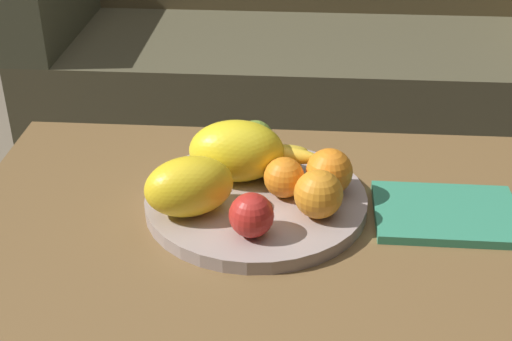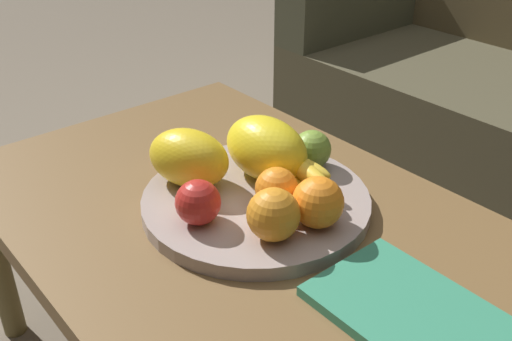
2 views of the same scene
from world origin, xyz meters
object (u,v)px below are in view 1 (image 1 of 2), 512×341
orange_right (318,194)px  apple_left (255,139)px  fruit_bowl (256,201)px  melon_large_front (236,151)px  orange_left (284,177)px  coffee_table (261,239)px  banana_bunch (274,162)px  orange_front (329,172)px  apple_front (251,215)px  couch (307,56)px  melon_smaller_beside (189,186)px  magazine (446,214)px

orange_right → apple_left: size_ratio=1.15×
fruit_bowl → melon_large_front: bearing=124.9°
fruit_bowl → orange_left: orange_left is taller
coffee_table → fruit_bowl: bearing=108.4°
apple_left → banana_bunch: 0.09m
melon_large_front → orange_front: 0.17m
apple_front → apple_left: bearing=92.8°
couch → banana_bunch: size_ratio=9.80×
fruit_bowl → orange_front: bearing=8.6°
apple_front → banana_bunch: (0.03, 0.19, -0.01)m
banana_bunch → apple_front: bearing=-98.2°
couch → orange_left: couch is taller
melon_smaller_beside → couch: bearing=80.7°
couch → banana_bunch: bearing=-93.1°
orange_right → banana_bunch: orange_right is taller
apple_front → orange_right: bearing=30.7°
orange_left → apple_front: size_ratio=0.98×
orange_left → melon_smaller_beside: bearing=-157.3°
fruit_bowl → magazine: 0.34m
coffee_table → couch: couch is taller
fruit_bowl → melon_smaller_beside: 0.14m
melon_smaller_beside → apple_front: (0.11, -0.06, -0.01)m
orange_right → magazine: bearing=11.4°
couch → orange_right: (0.02, -1.18, 0.21)m
coffee_table → orange_front: orange_front is taller
coffee_table → apple_left: 0.21m
melon_smaller_beside → magazine: 0.45m
melon_smaller_beside → apple_left: bearing=65.1°
melon_large_front → orange_right: melon_large_front is taller
coffee_table → melon_smaller_beside: melon_smaller_beside is taller
orange_right → banana_bunch: (-0.08, 0.12, -0.01)m
coffee_table → orange_right: orange_right is taller
fruit_bowl → apple_left: size_ratio=5.46×
fruit_bowl → apple_front: size_ratio=5.35×
coffee_table → melon_large_front: melon_large_front is taller
apple_front → banana_bunch: bearing=81.8°
coffee_table → fruit_bowl: fruit_bowl is taller
melon_smaller_beside → magazine: bearing=6.6°
orange_front → magazine: 0.22m
banana_bunch → magazine: bearing=-14.4°
coffee_table → banana_bunch: 0.15m
apple_front → melon_smaller_beside: bearing=152.1°
apple_front → banana_bunch: apple_front is taller
couch → banana_bunch: couch is taller
orange_right → magazine: 0.24m
coffee_table → apple_front: bearing=-96.5°
orange_front → apple_front: orange_front is taller
coffee_table → magazine: 0.33m
banana_bunch → magazine: (0.31, -0.08, -0.05)m
apple_front → couch: bearing=86.1°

